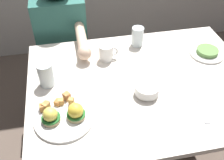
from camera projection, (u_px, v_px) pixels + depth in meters
name	position (u px, v px, depth m)	size (l,w,h in m)	color
ground_plane	(135.00, 158.00, 1.86)	(6.00, 6.00, 0.00)	brown
dining_table	(142.00, 96.00, 1.44)	(1.20, 0.90, 0.74)	silver
eggs_benedict_plate	(63.00, 115.00, 1.16)	(0.27, 0.27, 0.09)	white
fruit_bowl	(147.00, 90.00, 1.28)	(0.12, 0.12, 0.05)	white
coffee_mug	(106.00, 52.00, 1.48)	(0.11, 0.08, 0.09)	white
fork	(203.00, 112.00, 1.21)	(0.04, 0.16, 0.00)	silver
water_glass_near	(46.00, 76.00, 1.32)	(0.08, 0.08, 0.13)	silver
water_glass_far	(137.00, 37.00, 1.59)	(0.07, 0.07, 0.12)	silver
side_plate	(207.00, 52.00, 1.54)	(0.20, 0.20, 0.04)	white
diner_person	(63.00, 41.00, 1.81)	(0.34, 0.54, 1.14)	#33333D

